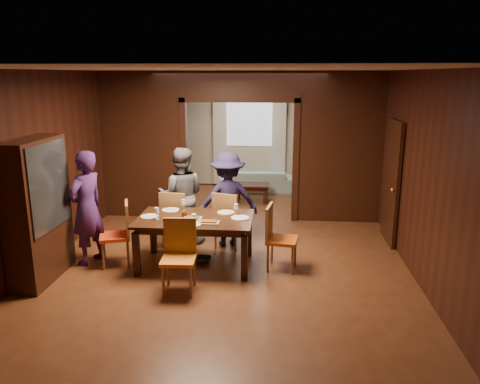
# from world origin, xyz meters

# --- Properties ---
(floor) EXTENTS (9.00, 9.00, 0.00)m
(floor) POSITION_xyz_m (0.00, 0.00, 0.00)
(floor) COLOR #522A17
(floor) RESTS_ON ground
(ceiling) EXTENTS (5.50, 9.00, 0.02)m
(ceiling) POSITION_xyz_m (0.00, 0.00, 2.90)
(ceiling) COLOR silver
(ceiling) RESTS_ON room_walls
(room_walls) EXTENTS (5.52, 9.01, 2.90)m
(room_walls) POSITION_xyz_m (0.00, 1.89, 1.51)
(room_walls) COLOR black
(room_walls) RESTS_ON floor
(person_purple) EXTENTS (0.62, 0.74, 1.75)m
(person_purple) POSITION_xyz_m (-2.09, -0.89, 0.87)
(person_purple) COLOR #3A1E57
(person_purple) RESTS_ON floor
(person_grey) EXTENTS (0.87, 0.71, 1.65)m
(person_grey) POSITION_xyz_m (-0.87, 0.14, 0.83)
(person_grey) COLOR #595B61
(person_grey) RESTS_ON floor
(person_navy) EXTENTS (1.15, 0.85, 1.59)m
(person_navy) POSITION_xyz_m (-0.06, 0.08, 0.80)
(person_navy) COLOR #1D183D
(person_navy) RESTS_ON floor
(sofa) EXTENTS (1.87, 0.79, 0.54)m
(sofa) POSITION_xyz_m (0.23, 3.85, 0.27)
(sofa) COLOR #9CC6CC
(sofa) RESTS_ON floor
(serving_bowl) EXTENTS (0.29, 0.29, 0.07)m
(serving_bowl) POSITION_xyz_m (-0.37, -0.74, 0.80)
(serving_bowl) COLOR black
(serving_bowl) RESTS_ON dining_table
(dining_table) EXTENTS (1.71, 1.06, 0.76)m
(dining_table) POSITION_xyz_m (-0.45, -0.87, 0.38)
(dining_table) COLOR black
(dining_table) RESTS_ON floor
(coffee_table) EXTENTS (0.80, 0.50, 0.40)m
(coffee_table) POSITION_xyz_m (0.16, 2.90, 0.20)
(coffee_table) COLOR black
(coffee_table) RESTS_ON floor
(chair_left) EXTENTS (0.56, 0.56, 0.97)m
(chair_left) POSITION_xyz_m (-1.67, -0.93, 0.48)
(chair_left) COLOR red
(chair_left) RESTS_ON floor
(chair_right) EXTENTS (0.50, 0.50, 0.97)m
(chair_right) POSITION_xyz_m (0.86, -0.88, 0.48)
(chair_right) COLOR #C04E12
(chair_right) RESTS_ON floor
(chair_far_l) EXTENTS (0.48, 0.48, 0.97)m
(chair_far_l) POSITION_xyz_m (-0.92, -0.05, 0.48)
(chair_far_l) COLOR orange
(chair_far_l) RESTS_ON floor
(chair_far_r) EXTENTS (0.55, 0.55, 0.97)m
(chair_far_r) POSITION_xyz_m (-0.02, -0.04, 0.48)
(chair_far_r) COLOR orange
(chair_far_r) RESTS_ON floor
(chair_near) EXTENTS (0.47, 0.47, 0.97)m
(chair_near) POSITION_xyz_m (-0.51, -1.76, 0.48)
(chair_near) COLOR orange
(chair_near) RESTS_ON floor
(hutch) EXTENTS (0.40, 1.20, 2.00)m
(hutch) POSITION_xyz_m (-2.53, -1.50, 1.00)
(hutch) COLOR black
(hutch) RESTS_ON floor
(door_right) EXTENTS (0.06, 0.90, 2.10)m
(door_right) POSITION_xyz_m (2.70, 0.50, 1.05)
(door_right) COLOR black
(door_right) RESTS_ON floor
(window_far) EXTENTS (1.20, 0.03, 1.30)m
(window_far) POSITION_xyz_m (0.00, 4.44, 1.70)
(window_far) COLOR silver
(window_far) RESTS_ON back_wall
(curtain_left) EXTENTS (0.35, 0.06, 2.40)m
(curtain_left) POSITION_xyz_m (-0.75, 4.40, 1.25)
(curtain_left) COLOR white
(curtain_left) RESTS_ON back_wall
(curtain_right) EXTENTS (0.35, 0.06, 2.40)m
(curtain_right) POSITION_xyz_m (0.75, 4.40, 1.25)
(curtain_right) COLOR white
(curtain_right) RESTS_ON back_wall
(plate_left) EXTENTS (0.27, 0.27, 0.01)m
(plate_left) POSITION_xyz_m (-1.13, -0.88, 0.77)
(plate_left) COLOR silver
(plate_left) RESTS_ON dining_table
(plate_far_l) EXTENTS (0.27, 0.27, 0.01)m
(plate_far_l) POSITION_xyz_m (-0.90, -0.52, 0.77)
(plate_far_l) COLOR silver
(plate_far_l) RESTS_ON dining_table
(plate_far_r) EXTENTS (0.27, 0.27, 0.01)m
(plate_far_r) POSITION_xyz_m (-0.01, -0.58, 0.77)
(plate_far_r) COLOR silver
(plate_far_r) RESTS_ON dining_table
(plate_right) EXTENTS (0.27, 0.27, 0.01)m
(plate_right) POSITION_xyz_m (0.23, -0.83, 0.77)
(plate_right) COLOR white
(plate_right) RESTS_ON dining_table
(plate_near) EXTENTS (0.27, 0.27, 0.01)m
(plate_near) POSITION_xyz_m (-0.43, -1.20, 0.77)
(plate_near) COLOR white
(plate_near) RESTS_ON dining_table
(platter_a) EXTENTS (0.30, 0.20, 0.04)m
(platter_a) POSITION_xyz_m (-0.49, -0.94, 0.78)
(platter_a) COLOR gray
(platter_a) RESTS_ON dining_table
(platter_b) EXTENTS (0.30, 0.20, 0.04)m
(platter_b) POSITION_xyz_m (-0.20, -1.10, 0.78)
(platter_b) COLOR gray
(platter_b) RESTS_ON dining_table
(wineglass_left) EXTENTS (0.08, 0.08, 0.18)m
(wineglass_left) POSITION_xyz_m (-0.99, -1.00, 0.85)
(wineglass_left) COLOR white
(wineglass_left) RESTS_ON dining_table
(wineglass_far) EXTENTS (0.08, 0.08, 0.18)m
(wineglass_far) POSITION_xyz_m (-0.69, -0.52, 0.85)
(wineglass_far) COLOR silver
(wineglass_far) RESTS_ON dining_table
(wineglass_right) EXTENTS (0.08, 0.08, 0.18)m
(wineglass_right) POSITION_xyz_m (0.15, -0.70, 0.85)
(wineglass_right) COLOR silver
(wineglass_right) RESTS_ON dining_table
(tumbler) EXTENTS (0.07, 0.07, 0.14)m
(tumbler) POSITION_xyz_m (-0.41, -1.14, 0.83)
(tumbler) COLOR silver
(tumbler) RESTS_ON dining_table
(condiment_jar) EXTENTS (0.08, 0.08, 0.11)m
(condiment_jar) POSITION_xyz_m (-0.60, -0.89, 0.82)
(condiment_jar) COLOR #472810
(condiment_jar) RESTS_ON dining_table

